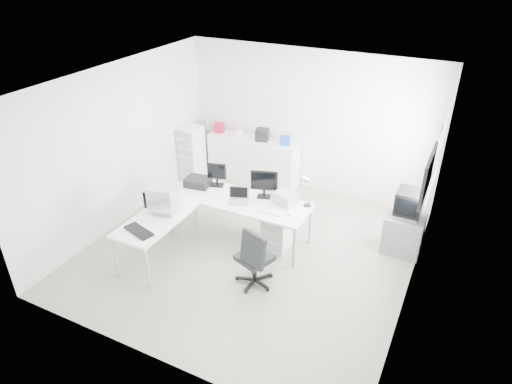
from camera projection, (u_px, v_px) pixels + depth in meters
The scene contains 30 objects.
floor at pixel (251, 250), 7.55m from camera, with size 5.00×5.00×0.01m, color #B9B7A6.
ceiling at pixel (249, 83), 6.18m from camera, with size 5.00×5.00×0.01m, color white.
back_wall at pixel (309, 122), 8.82m from camera, with size 5.00×0.02×2.80m, color silver.
left_wall at pixel (121, 145), 7.84m from camera, with size 0.02×5.00×2.80m, color silver.
right_wall at pixel (422, 214), 5.89m from camera, with size 0.02×5.00×2.80m, color silver.
window at pixel (436, 163), 6.74m from camera, with size 0.02×1.20×1.10m, color white, non-canonical shape.
wall_picture at pixel (428, 176), 5.74m from camera, with size 0.04×0.90×0.60m, color black, non-canonical shape.
main_desk at pixel (239, 218), 7.71m from camera, with size 2.40×0.80×0.75m, color white, non-canonical shape.
side_desk at pixel (158, 239), 7.18m from camera, with size 0.70×1.40×0.75m, color white, non-canonical shape.
drawer_pedestal at pixel (278, 231), 7.51m from camera, with size 0.40×0.50×0.60m, color white.
inkjet_printer at pixel (198, 182), 7.90m from camera, with size 0.41×0.32×0.15m, color black.
lcd_monitor_small at pixel (217, 175), 7.83m from camera, with size 0.33×0.19×0.41m, color black, non-canonical shape.
lcd_monitor_large at pixel (264, 185), 7.47m from camera, with size 0.44×0.18×0.46m, color black, non-canonical shape.
laptop at pixel (238, 197), 7.37m from camera, with size 0.32×0.33×0.21m, color #B7B7BA, non-canonical shape.
white_keyboard at pixel (270, 212), 7.15m from camera, with size 0.42×0.13×0.02m, color white.
white_mouse at pixel (289, 214), 7.06m from camera, with size 0.06×0.06×0.06m, color white.
laser_printer at pixel (286, 198), 7.36m from camera, with size 0.34×0.29×0.20m, color #9F9F9F.
desk_lamp at pixel (308, 191), 7.20m from camera, with size 0.18×0.18×0.53m, color silver, non-canonical shape.
crt_monitor at pixel (164, 197), 7.06m from camera, with size 0.45×0.45×0.51m, color #B7B7BA, non-canonical shape.
black_keyboard at pixel (139, 231), 6.67m from camera, with size 0.49×0.20×0.03m, color black.
office_chair at pixel (255, 255), 6.59m from camera, with size 0.59×0.59×1.02m, color #222426, non-canonical shape.
tv_cabinet at pixel (403, 234), 7.38m from camera, with size 0.60×0.49×0.66m, color slate.
crt_tv at pixel (409, 205), 7.11m from camera, with size 0.50×0.48×0.45m, color black, non-canonical shape.
sideboard at pixel (253, 160), 9.48m from camera, with size 1.91×0.48×0.96m, color white.
clutter_box_a at pixel (219, 128), 9.51m from camera, with size 0.19×0.17×0.19m, color #A5172F.
clutter_box_b at pixel (240, 133), 9.33m from camera, with size 0.13×0.11×0.13m, color white.
clutter_box_c at pixel (262, 135), 9.11m from camera, with size 0.24×0.22×0.24m, color black.
clutter_box_d at pixel (285, 140), 8.93m from camera, with size 0.18×0.16×0.18m, color #1946B5.
clutter_bottle at pixel (208, 124), 9.65m from camera, with size 0.07×0.07×0.22m, color white.
filing_cabinet at pixel (192, 153), 9.54m from camera, with size 0.40×0.48×1.15m, color white.
Camera 1 is at (2.80, -5.44, 4.52)m, focal length 32.00 mm.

